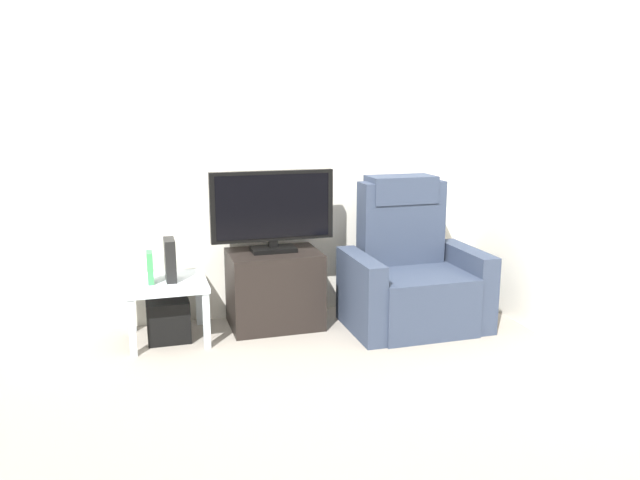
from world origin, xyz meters
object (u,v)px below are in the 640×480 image
television (273,209)px  book_upright (150,267)px  tv_stand (274,289)px  recliner_armchair (411,275)px  subwoofer_box (168,319)px  game_console (170,260)px  side_table (167,290)px

television → book_upright: size_ratio=4.12×
tv_stand → recliner_armchair: size_ratio=0.61×
subwoofer_box → book_upright: size_ratio=1.33×
book_upright → recliner_armchair: bearing=-5.2°
tv_stand → game_console: size_ratio=2.26×
recliner_armchair → game_console: size_ratio=3.73×
recliner_armchair → book_upright: size_ratio=4.99×
recliner_armchair → side_table: 1.75m
book_upright → game_console: 0.14m
side_table → book_upright: size_ratio=2.50×
subwoofer_box → game_console: 0.42m
side_table → game_console: 0.21m
recliner_armchair → television: bearing=165.1°
subwoofer_box → tv_stand: bearing=4.2°
subwoofer_box → game_console: (0.04, 0.01, 0.42)m
tv_stand → television: 0.59m
subwoofer_box → game_console: size_ratio=0.99×
television → side_table: 0.93m
television → subwoofer_box: 1.06m
tv_stand → book_upright: (-0.87, -0.08, 0.25)m
side_table → game_console: game_console is taller
television → subwoofer_box: television is taller
tv_stand → side_table: (-0.77, -0.06, 0.07)m
side_table → book_upright: 0.20m
recliner_armchair → subwoofer_box: (-1.74, 0.19, -0.23)m
side_table → subwoofer_box: bearing=-63.4°
game_console → recliner_armchair: bearing=-6.6°
recliner_armchair → game_console: 1.73m
television → book_upright: bearing=-173.7°
television → recliner_armchair: television is taller
subwoofer_box → book_upright: book_upright is taller
tv_stand → book_upright: 0.91m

